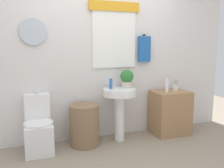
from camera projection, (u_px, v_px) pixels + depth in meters
back_wall at (100, 53)px, 3.59m from camera, size 4.40×0.18×2.60m
toilet at (39, 129)px, 3.20m from camera, size 0.38×0.51×0.78m
laundry_hamper at (84, 125)px, 3.37m from camera, size 0.42×0.42×0.59m
pedestal_sink at (119, 102)px, 3.50m from camera, size 0.49×0.49×0.79m
faucet at (117, 84)px, 3.57m from camera, size 0.03×0.03×0.10m
wooden_cabinet at (170, 112)px, 3.82m from camera, size 0.57×0.44×0.70m
soap_bottle at (111, 84)px, 3.46m from camera, size 0.05×0.05×0.15m
potted_plant at (127, 78)px, 3.54m from camera, size 0.20×0.20×0.27m
lotion_bottle at (167, 85)px, 3.68m from camera, size 0.05×0.05×0.22m
toothbrush_cup at (176, 87)px, 3.81m from camera, size 0.08×0.08×0.19m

